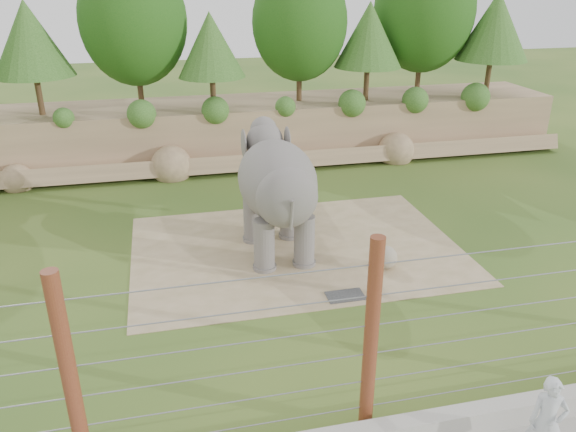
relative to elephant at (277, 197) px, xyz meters
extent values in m
plane|color=#31571E|center=(0.11, -2.94, -1.82)|extent=(90.00, 90.00, 0.00)
cube|color=#85694E|center=(0.11, 10.06, -0.57)|extent=(30.00, 4.00, 2.50)
cube|color=#85694E|center=(0.11, 7.76, -1.47)|extent=(30.00, 1.37, 1.07)
cylinder|color=#3F2B19|center=(-7.89, 9.56, 1.47)|extent=(0.24, 0.24, 1.58)
sphere|color=#1C4F13|center=(-7.89, 9.56, 3.60)|extent=(3.60, 3.60, 3.60)
cylinder|color=#3F2B19|center=(-3.89, 10.06, 1.64)|extent=(0.24, 0.24, 1.92)
sphere|color=#1C4F13|center=(-3.89, 10.06, 4.25)|extent=(4.40, 4.40, 4.40)
cylinder|color=#3F2B19|center=(-0.89, 8.86, 1.38)|extent=(0.24, 0.24, 1.40)
sphere|color=#1C4F13|center=(-0.89, 8.86, 3.28)|extent=(3.20, 3.20, 3.20)
cylinder|color=#3F2B19|center=(3.11, 9.86, 1.59)|extent=(0.24, 0.24, 1.82)
sphere|color=#1C4F13|center=(3.11, 9.86, 4.06)|extent=(4.16, 4.16, 4.16)
cylinder|color=#3F2B19|center=(6.11, 9.26, 1.43)|extent=(0.24, 0.24, 1.50)
sphere|color=#1C4F13|center=(6.11, 9.26, 3.47)|extent=(3.44, 3.44, 3.44)
cylinder|color=#3F2B19|center=(9.11, 10.26, 1.69)|extent=(0.24, 0.24, 2.03)
sphere|color=#1C4F13|center=(9.11, 10.26, 4.45)|extent=(4.64, 4.64, 4.64)
cylinder|color=#3F2B19|center=(12.11, 9.06, 1.50)|extent=(0.24, 0.24, 1.64)
sphere|color=#1C4F13|center=(12.11, 9.06, 3.73)|extent=(3.76, 3.76, 3.76)
cube|color=#988258|center=(0.61, 0.06, -1.81)|extent=(10.00, 7.00, 0.02)
cube|color=#262628|center=(1.21, -2.94, -1.79)|extent=(1.00, 0.60, 0.03)
sphere|color=gray|center=(2.83, -1.69, -1.47)|extent=(0.67, 0.67, 0.67)
cylinder|color=maroon|center=(-4.89, -7.44, 0.18)|extent=(0.26, 0.26, 4.00)
cylinder|color=maroon|center=(0.11, -7.44, 0.18)|extent=(0.26, 0.26, 4.00)
cylinder|color=gray|center=(0.11, -7.44, -1.32)|extent=(20.00, 0.02, 0.02)
cylinder|color=gray|center=(0.11, -7.44, -0.72)|extent=(20.00, 0.02, 0.02)
cylinder|color=gray|center=(0.11, -7.44, -0.12)|extent=(20.00, 0.02, 0.02)
cylinder|color=gray|center=(0.11, -7.44, 0.48)|extent=(20.00, 0.02, 0.02)
cylinder|color=gray|center=(0.11, -7.44, 1.08)|extent=(20.00, 0.02, 0.02)
cylinder|color=gray|center=(0.11, -7.44, 1.68)|extent=(20.00, 0.02, 0.02)
imported|color=silver|center=(2.85, -8.85, -0.95)|extent=(0.74, 0.63, 1.72)
camera|label=1|loc=(-3.13, -15.05, 6.11)|focal=35.00mm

